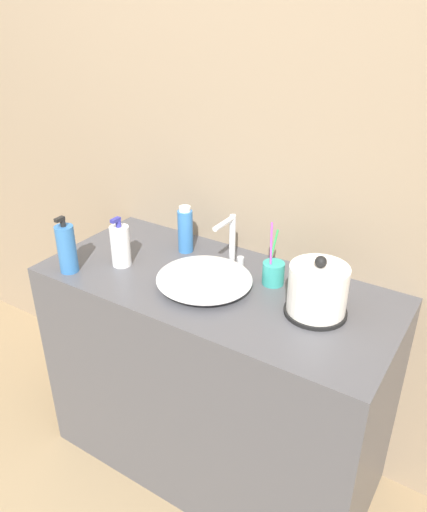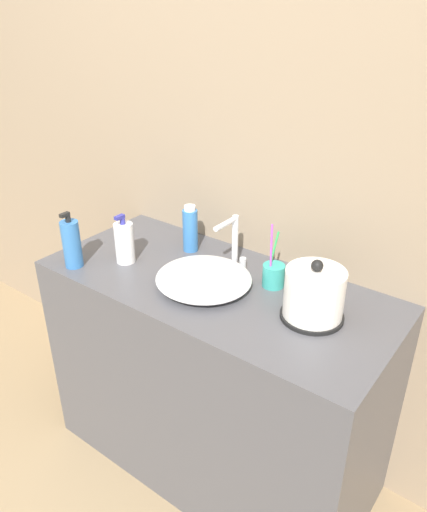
# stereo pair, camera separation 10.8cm
# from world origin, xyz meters

# --- Properties ---
(ground_plane) EXTENTS (12.00, 12.00, 0.00)m
(ground_plane) POSITION_xyz_m (0.00, 0.00, 0.00)
(ground_plane) COLOR #997F5B
(wall_back) EXTENTS (6.00, 0.04, 2.60)m
(wall_back) POSITION_xyz_m (0.00, 0.57, 1.30)
(wall_back) COLOR gray
(wall_back) RESTS_ON ground_plane
(vanity_counter) EXTENTS (1.22, 0.55, 0.83)m
(vanity_counter) POSITION_xyz_m (0.00, 0.28, 0.41)
(vanity_counter) COLOR #4C4C51
(vanity_counter) RESTS_ON ground_plane
(sink_basin) EXTENTS (0.32, 0.31, 0.06)m
(sink_basin) POSITION_xyz_m (-0.02, 0.24, 0.86)
(sink_basin) COLOR white
(sink_basin) RESTS_ON vanity_counter
(faucet) EXTENTS (0.06, 0.13, 0.19)m
(faucet) POSITION_xyz_m (-0.01, 0.40, 0.94)
(faucet) COLOR silver
(faucet) RESTS_ON vanity_counter
(electric_kettle) EXTENTS (0.19, 0.19, 0.19)m
(electric_kettle) POSITION_xyz_m (0.35, 0.29, 0.90)
(electric_kettle) COLOR black
(electric_kettle) RESTS_ON vanity_counter
(toothbrush_cup) EXTENTS (0.07, 0.07, 0.22)m
(toothbrush_cup) POSITION_xyz_m (0.17, 0.38, 0.87)
(toothbrush_cup) COLOR teal
(toothbrush_cup) RESTS_ON vanity_counter
(lotion_bottle) EXTENTS (0.07, 0.07, 0.18)m
(lotion_bottle) POSITION_xyz_m (-0.35, 0.20, 0.91)
(lotion_bottle) COLOR white
(lotion_bottle) RESTS_ON vanity_counter
(shampoo_bottle) EXTENTS (0.06, 0.06, 0.21)m
(shampoo_bottle) POSITION_xyz_m (-0.47, 0.07, 0.92)
(shampoo_bottle) COLOR #3370B7
(shampoo_bottle) RESTS_ON vanity_counter
(mouthwash_bottle) EXTENTS (0.06, 0.06, 0.18)m
(mouthwash_bottle) POSITION_xyz_m (-0.22, 0.42, 0.92)
(mouthwash_bottle) COLOR #3370B7
(mouthwash_bottle) RESTS_ON vanity_counter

